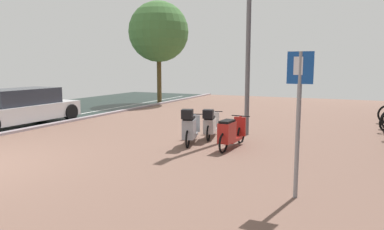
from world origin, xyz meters
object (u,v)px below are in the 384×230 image
scooter_mid (190,128)px  street_tree (159,32)px  scooter_far (230,133)px  parking_sign (299,109)px  parked_car_near (19,108)px  scooter_near (210,124)px  lamp_post (249,21)px

scooter_mid → street_tree: (-6.20, 9.16, 3.53)m
scooter_far → street_tree: 12.32m
parking_sign → street_tree: size_ratio=0.41×
parked_car_near → parking_sign: (10.17, -3.23, 0.83)m
scooter_mid → street_tree: size_ratio=0.30×
scooter_near → parking_sign: parking_sign is taller
parking_sign → street_tree: street_tree is taller
parking_sign → scooter_far: bearing=126.1°
lamp_post → street_tree: size_ratio=1.10×
scooter_near → street_tree: street_tree is taller
scooter_near → lamp_post: lamp_post is taller
scooter_far → scooter_near: bearing=132.5°
scooter_far → street_tree: bearing=128.6°
scooter_near → parked_car_near: size_ratio=0.38×
lamp_post → parked_car_near: bearing=-168.8°
scooter_near → street_tree: 10.97m
scooter_mid → street_tree: street_tree is taller
scooter_mid → parked_car_near: size_ratio=0.38×
scooter_mid → lamp_post: lamp_post is taller
scooter_mid → parking_sign: parking_sign is taller
scooter_far → parking_sign: (2.07, -2.83, 1.04)m
scooter_near → lamp_post: bearing=48.4°
scooter_near → street_tree: size_ratio=0.30×
scooter_mid → parked_car_near: 6.96m
street_tree → parking_sign: bearing=-51.9°
parked_car_near → street_tree: 9.46m
scooter_far → scooter_mid: bearing=177.5°
parked_car_near → parking_sign: parking_sign is taller
street_tree → scooter_near: bearing=-51.9°
street_tree → lamp_post: bearing=-45.0°
parked_car_near → street_tree: bearing=85.2°
parking_sign → scooter_mid: bearing=138.2°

